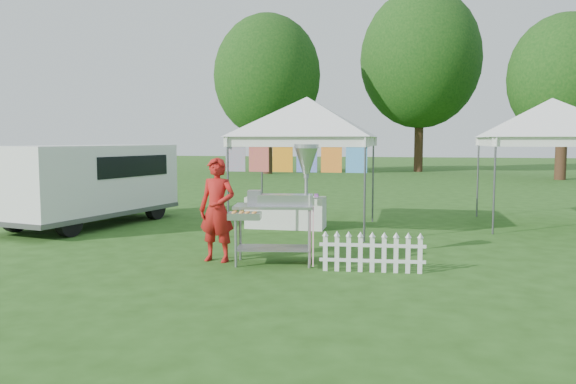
# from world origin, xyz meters

# --- Properties ---
(ground) EXTENTS (120.00, 120.00, 0.00)m
(ground) POSITION_xyz_m (0.00, 0.00, 0.00)
(ground) COLOR #254A15
(ground) RESTS_ON ground
(canopy_main) EXTENTS (4.24, 4.24, 3.45)m
(canopy_main) POSITION_xyz_m (0.00, 3.49, 2.99)
(canopy_main) COLOR #59595E
(canopy_main) RESTS_ON ground
(canopy_right) EXTENTS (4.24, 4.24, 3.45)m
(canopy_right) POSITION_xyz_m (5.50, 5.00, 2.99)
(canopy_right) COLOR #59595E
(canopy_right) RESTS_ON ground
(tree_left) EXTENTS (6.40, 6.40, 9.53)m
(tree_left) POSITION_xyz_m (-6.00, 24.00, 5.83)
(tree_left) COLOR #322412
(tree_left) RESTS_ON ground
(tree_mid) EXTENTS (7.60, 7.60, 11.52)m
(tree_mid) POSITION_xyz_m (3.00, 28.00, 7.14)
(tree_mid) COLOR #322412
(tree_mid) RESTS_ON ground
(tree_right) EXTENTS (5.60, 5.60, 8.42)m
(tree_right) POSITION_xyz_m (10.00, 22.00, 5.18)
(tree_right) COLOR #322412
(tree_right) RESTS_ON ground
(donut_cart) EXTENTS (1.42, 1.16, 1.96)m
(donut_cart) POSITION_xyz_m (0.32, -0.22, 1.15)
(donut_cart) COLOR gray
(donut_cart) RESTS_ON ground
(vendor) EXTENTS (0.68, 0.50, 1.74)m
(vendor) POSITION_xyz_m (-0.86, -0.23, 0.87)
(vendor) COLOR #A81814
(vendor) RESTS_ON ground
(cargo_van) EXTENTS (2.77, 4.86, 1.90)m
(cargo_van) POSITION_xyz_m (-5.13, 3.08, 1.03)
(cargo_van) COLOR white
(cargo_van) RESTS_ON ground
(picket_fence) EXTENTS (1.62, 0.15, 0.56)m
(picket_fence) POSITION_xyz_m (1.73, -0.51, 0.29)
(picket_fence) COLOR white
(picket_fence) RESTS_ON ground
(display_table) EXTENTS (1.80, 0.70, 0.72)m
(display_table) POSITION_xyz_m (-0.49, 3.52, 0.36)
(display_table) COLOR white
(display_table) RESTS_ON ground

